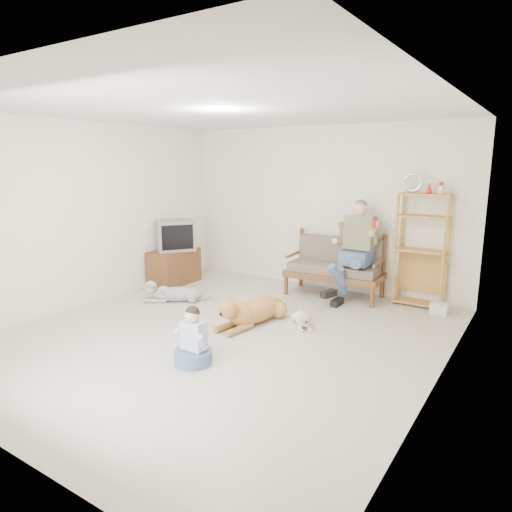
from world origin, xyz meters
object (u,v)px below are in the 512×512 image
Objects in this scene: etagere at (421,249)px; tv_stand at (174,267)px; golden_retriever at (251,311)px; loveseat at (336,266)px.

etagere reaches higher than tv_stand.
loveseat is at bearing 86.93° from golden_retriever.
loveseat reaches higher than tv_stand.
tv_stand is (-2.69, -0.89, -0.19)m from loveseat.
loveseat is 2.83m from tv_stand.
golden_retriever is (-1.64, -2.04, -0.68)m from etagere.
golden_retriever is at bearing -24.68° from tv_stand.
loveseat is 1.94m from golden_retriever.
tv_stand reaches higher than golden_retriever.
golden_retriever is (2.30, -0.99, -0.12)m from tv_stand.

